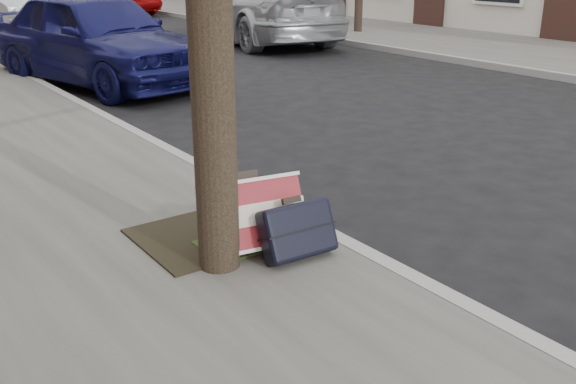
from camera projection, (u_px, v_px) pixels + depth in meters
ground at (530, 241)px, 4.61m from camera, size 120.00×120.00×0.00m
far_sidewalk at (266, 18)px, 20.27m from camera, size 4.00×70.00×0.12m
dirt_patch at (204, 236)px, 4.38m from camera, size 0.85×0.85×0.02m
suitcase_red at (253, 215)px, 4.11m from camera, size 0.69×0.46×0.49m
suitcase_navy at (297, 230)px, 4.03m from camera, size 0.50×0.31×0.38m
car_near_front at (98, 38)px, 9.90m from camera, size 2.58×4.53×1.45m
car_far_front at (260, 8)px, 14.75m from camera, size 3.05×5.66×1.56m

